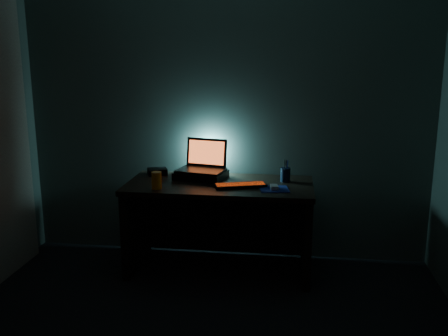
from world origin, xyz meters
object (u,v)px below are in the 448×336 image
(keyboard, at_px, (240,185))
(juice_glass, at_px, (157,180))
(pen_cup, at_px, (285,175))
(laptop, at_px, (203,163))
(mouse, at_px, (274,187))
(router, at_px, (157,172))

(keyboard, height_order, juice_glass, juice_glass)
(keyboard, bearing_deg, pen_cup, 13.77)
(laptop, bearing_deg, mouse, -14.83)
(pen_cup, xyz_separation_m, juice_glass, (-0.98, -0.35, 0.01))
(pen_cup, relative_size, juice_glass, 0.85)
(mouse, bearing_deg, keyboard, 162.84)
(keyboard, bearing_deg, mouse, -25.12)
(mouse, bearing_deg, laptop, 143.54)
(laptop, relative_size, router, 2.15)
(keyboard, xyz_separation_m, juice_glass, (-0.64, -0.14, 0.05))
(laptop, bearing_deg, keyboard, -26.45)
(mouse, height_order, pen_cup, pen_cup)
(mouse, height_order, juice_glass, juice_glass)
(pen_cup, bearing_deg, mouse, -108.29)
(laptop, xyz_separation_m, pen_cup, (0.69, -0.07, -0.06))
(pen_cup, bearing_deg, juice_glass, -160.39)
(laptop, xyz_separation_m, juice_glass, (-0.29, -0.42, -0.05))
(laptop, distance_m, juice_glass, 0.51)
(router, bearing_deg, pen_cup, -28.09)
(keyboard, xyz_separation_m, mouse, (0.27, -0.04, 0.01))
(juice_glass, relative_size, router, 0.67)
(keyboard, distance_m, juice_glass, 0.65)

